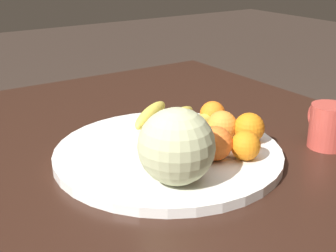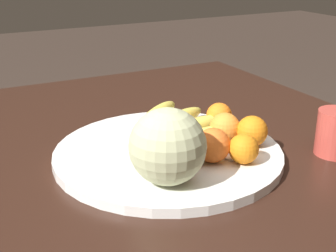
{
  "view_description": "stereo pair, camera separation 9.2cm",
  "coord_description": "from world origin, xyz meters",
  "px_view_note": "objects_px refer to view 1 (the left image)",
  "views": [
    {
      "loc": [
        -0.78,
        0.43,
        1.14
      ],
      "look_at": [
        -0.06,
        -0.04,
        0.81
      ],
      "focal_mm": 50.0,
      "sensor_mm": 36.0,
      "label": 1
    },
    {
      "loc": [
        -0.83,
        0.36,
        1.14
      ],
      "look_at": [
        -0.06,
        -0.04,
        0.81
      ],
      "focal_mm": 50.0,
      "sensor_mm": 36.0,
      "label": 2
    }
  ],
  "objects_px": {
    "orange_front_right": "(183,142)",
    "orange_top_small": "(213,114)",
    "orange_front_left": "(249,128)",
    "kitchen_table": "(136,190)",
    "fruit_bowl": "(168,153)",
    "ceramic_mug": "(327,126)",
    "produce_tag": "(217,150)",
    "orange_side_extra": "(246,146)",
    "melon": "(176,146)",
    "banana_bunch": "(181,123)",
    "orange_mid_center": "(222,126)",
    "orange_back_left": "(215,143)",
    "orange_back_right": "(164,133)"
  },
  "relations": [
    {
      "from": "kitchen_table",
      "to": "orange_front_left",
      "type": "bearing_deg",
      "value": -121.53
    },
    {
      "from": "banana_bunch",
      "to": "orange_front_right",
      "type": "xyz_separation_m",
      "value": [
        -0.12,
        0.08,
        0.02
      ]
    },
    {
      "from": "orange_front_left",
      "to": "orange_front_right",
      "type": "bearing_deg",
      "value": 87.07
    },
    {
      "from": "orange_mid_center",
      "to": "orange_side_extra",
      "type": "distance_m",
      "value": 0.1
    },
    {
      "from": "orange_front_right",
      "to": "orange_top_small",
      "type": "relative_size",
      "value": 1.23
    },
    {
      "from": "fruit_bowl",
      "to": "produce_tag",
      "type": "height_order",
      "value": "produce_tag"
    },
    {
      "from": "orange_back_right",
      "to": "produce_tag",
      "type": "bearing_deg",
      "value": -132.3
    },
    {
      "from": "melon",
      "to": "orange_back_right",
      "type": "xyz_separation_m",
      "value": [
        0.13,
        -0.06,
        -0.03
      ]
    },
    {
      "from": "kitchen_table",
      "to": "orange_mid_center",
      "type": "distance_m",
      "value": 0.23
    },
    {
      "from": "banana_bunch",
      "to": "orange_side_extra",
      "type": "relative_size",
      "value": 4.5
    },
    {
      "from": "fruit_bowl",
      "to": "orange_front_left",
      "type": "bearing_deg",
      "value": -111.44
    },
    {
      "from": "orange_front_right",
      "to": "orange_back_right",
      "type": "bearing_deg",
      "value": 1.36
    },
    {
      "from": "kitchen_table",
      "to": "orange_front_left",
      "type": "distance_m",
      "value": 0.28
    },
    {
      "from": "orange_front_right",
      "to": "fruit_bowl",
      "type": "bearing_deg",
      "value": -1.08
    },
    {
      "from": "melon",
      "to": "orange_front_left",
      "type": "bearing_deg",
      "value": -74.89
    },
    {
      "from": "orange_side_extra",
      "to": "kitchen_table",
      "type": "bearing_deg",
      "value": 37.16
    },
    {
      "from": "orange_front_left",
      "to": "orange_side_extra",
      "type": "bearing_deg",
      "value": 132.78
    },
    {
      "from": "orange_back_left",
      "to": "kitchen_table",
      "type": "bearing_deg",
      "value": 31.28
    },
    {
      "from": "kitchen_table",
      "to": "orange_side_extra",
      "type": "distance_m",
      "value": 0.27
    },
    {
      "from": "orange_back_right",
      "to": "orange_back_left",
      "type": "bearing_deg",
      "value": -152.51
    },
    {
      "from": "orange_mid_center",
      "to": "orange_top_small",
      "type": "relative_size",
      "value": 1.11
    },
    {
      "from": "orange_front_right",
      "to": "orange_side_extra",
      "type": "distance_m",
      "value": 0.12
    },
    {
      "from": "melon",
      "to": "banana_bunch",
      "type": "height_order",
      "value": "melon"
    },
    {
      "from": "orange_top_small",
      "to": "orange_side_extra",
      "type": "xyz_separation_m",
      "value": [
        -0.18,
        0.06,
        -0.0
      ]
    },
    {
      "from": "orange_mid_center",
      "to": "orange_back_right",
      "type": "xyz_separation_m",
      "value": [
        0.03,
        0.12,
        0.0
      ]
    },
    {
      "from": "orange_back_left",
      "to": "orange_top_small",
      "type": "distance_m",
      "value": 0.18
    },
    {
      "from": "banana_bunch",
      "to": "orange_mid_center",
      "type": "distance_m",
      "value": 0.1
    },
    {
      "from": "ceramic_mug",
      "to": "produce_tag",
      "type": "bearing_deg",
      "value": 72.25
    },
    {
      "from": "orange_front_left",
      "to": "orange_front_right",
      "type": "relative_size",
      "value": 0.9
    },
    {
      "from": "kitchen_table",
      "to": "orange_front_left",
      "type": "xyz_separation_m",
      "value": [
        -0.12,
        -0.2,
        0.14
      ]
    },
    {
      "from": "kitchen_table",
      "to": "ceramic_mug",
      "type": "bearing_deg",
      "value": -119.28
    },
    {
      "from": "melon",
      "to": "produce_tag",
      "type": "xyz_separation_m",
      "value": [
        0.06,
        -0.14,
        -0.07
      ]
    },
    {
      "from": "orange_back_left",
      "to": "orange_back_right",
      "type": "xyz_separation_m",
      "value": [
        0.1,
        0.05,
        -0.0
      ]
    },
    {
      "from": "orange_top_small",
      "to": "orange_side_extra",
      "type": "relative_size",
      "value": 1.0
    },
    {
      "from": "fruit_bowl",
      "to": "orange_side_extra",
      "type": "xyz_separation_m",
      "value": [
        -0.12,
        -0.1,
        0.04
      ]
    },
    {
      "from": "kitchen_table",
      "to": "ceramic_mug",
      "type": "height_order",
      "value": "ceramic_mug"
    },
    {
      "from": "orange_back_left",
      "to": "ceramic_mug",
      "type": "xyz_separation_m",
      "value": [
        -0.05,
        -0.26,
        -0.0
      ]
    },
    {
      "from": "orange_mid_center",
      "to": "orange_back_right",
      "type": "bearing_deg",
      "value": 75.79
    },
    {
      "from": "melon",
      "to": "orange_side_extra",
      "type": "relative_size",
      "value": 2.33
    },
    {
      "from": "orange_side_extra",
      "to": "ceramic_mug",
      "type": "height_order",
      "value": "ceramic_mug"
    },
    {
      "from": "orange_front_right",
      "to": "ceramic_mug",
      "type": "height_order",
      "value": "ceramic_mug"
    },
    {
      "from": "melon",
      "to": "orange_back_left",
      "type": "relative_size",
      "value": 2.02
    },
    {
      "from": "melon",
      "to": "ceramic_mug",
      "type": "distance_m",
      "value": 0.38
    },
    {
      "from": "orange_mid_center",
      "to": "produce_tag",
      "type": "relative_size",
      "value": 0.67
    },
    {
      "from": "orange_back_right",
      "to": "produce_tag",
      "type": "height_order",
      "value": "orange_back_right"
    },
    {
      "from": "kitchen_table",
      "to": "fruit_bowl",
      "type": "bearing_deg",
      "value": -145.19
    },
    {
      "from": "kitchen_table",
      "to": "orange_front_right",
      "type": "height_order",
      "value": "orange_front_right"
    },
    {
      "from": "kitchen_table",
      "to": "orange_top_small",
      "type": "bearing_deg",
      "value": -92.26
    },
    {
      "from": "banana_bunch",
      "to": "orange_mid_center",
      "type": "xyz_separation_m",
      "value": [
        -0.09,
        -0.04,
        0.01
      ]
    },
    {
      "from": "orange_back_left",
      "to": "orange_side_extra",
      "type": "relative_size",
      "value": 1.15
    }
  ]
}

